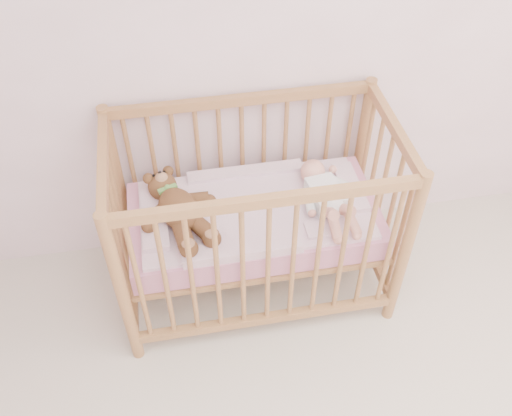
{
  "coord_description": "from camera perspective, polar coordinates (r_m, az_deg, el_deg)",
  "views": [
    {
      "loc": [
        -0.67,
        -0.32,
        2.54
      ],
      "look_at": [
        -0.33,
        1.55,
        0.62
      ],
      "focal_mm": 40.0,
      "sensor_mm": 36.0,
      "label": 1
    }
  ],
  "objects": [
    {
      "name": "baby",
      "position": [
        2.77,
        6.96,
        1.56
      ],
      "size": [
        0.34,
        0.58,
        0.13
      ],
      "primitive_type": null,
      "rotation": [
        0.0,
        0.0,
        0.13
      ],
      "color": "silver",
      "rests_on": "blanket"
    },
    {
      "name": "crib",
      "position": [
        2.82,
        -0.18,
        -1.01
      ],
      "size": [
        1.36,
        0.76,
        1.0
      ],
      "primitive_type": null,
      "color": "#AF744A",
      "rests_on": "floor"
    },
    {
      "name": "blanket",
      "position": [
        2.77,
        -0.18,
        -0.15
      ],
      "size": [
        1.1,
        0.58,
        0.06
      ],
      "primitive_type": null,
      "color": "#EEA4C4",
      "rests_on": "mattress"
    },
    {
      "name": "mattress",
      "position": [
        2.83,
        -0.18,
        -1.22
      ],
      "size": [
        1.22,
        0.62,
        0.13
      ],
      "primitive_type": "cube",
      "color": "pink",
      "rests_on": "crib"
    },
    {
      "name": "teddy_bear",
      "position": [
        2.68,
        -7.7,
        -0.15
      ],
      "size": [
        0.57,
        0.66,
        0.16
      ],
      "primitive_type": null,
      "rotation": [
        0.0,
        0.0,
        0.35
      ],
      "color": "brown",
      "rests_on": "blanket"
    },
    {
      "name": "wall_back",
      "position": [
        2.69,
        5.53,
        18.9
      ],
      "size": [
        4.0,
        0.02,
        2.7
      ],
      "primitive_type": "cube",
      "color": "white",
      "rests_on": "floor"
    }
  ]
}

